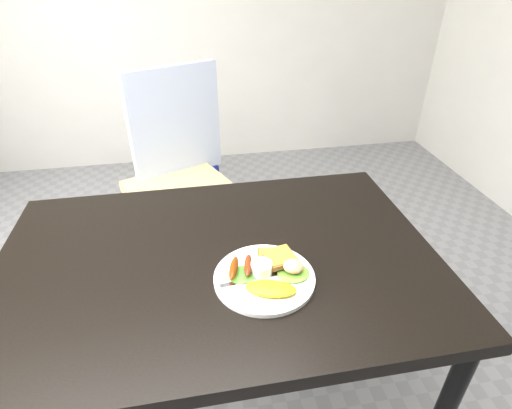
# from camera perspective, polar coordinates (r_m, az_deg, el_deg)

# --- Properties ---
(dining_table) EXTENTS (1.20, 0.80, 0.04)m
(dining_table) POSITION_cam_1_polar(r_m,az_deg,el_deg) (1.12, -5.29, -8.17)
(dining_table) COLOR black
(dining_table) RESTS_ON ground
(dining_chair) EXTENTS (0.62, 0.62, 0.06)m
(dining_chair) POSITION_cam_1_polar(r_m,az_deg,el_deg) (2.01, -10.56, 1.66)
(dining_chair) COLOR tan
(dining_chair) RESTS_ON ground
(person) EXTENTS (0.63, 0.50, 1.54)m
(person) POSITION_cam_1_polar(r_m,az_deg,el_deg) (1.86, -16.22, 9.38)
(person) COLOR navy
(person) RESTS_ON ground
(plate) EXTENTS (0.26, 0.26, 0.01)m
(plate) POSITION_cam_1_polar(r_m,az_deg,el_deg) (1.03, 1.19, -10.42)
(plate) COLOR white
(plate) RESTS_ON dining_table
(lettuce_left) EXTENTS (0.09, 0.09, 0.01)m
(lettuce_left) POSITION_cam_1_polar(r_m,az_deg,el_deg) (1.03, -1.99, -9.97)
(lettuce_left) COLOR #4D9132
(lettuce_left) RESTS_ON plate
(lettuce_right) EXTENTS (0.09, 0.08, 0.01)m
(lettuce_right) POSITION_cam_1_polar(r_m,az_deg,el_deg) (1.03, 5.33, -9.72)
(lettuce_right) COLOR #569E23
(lettuce_right) RESTS_ON plate
(omelette) EXTENTS (0.14, 0.09, 0.02)m
(omelette) POSITION_cam_1_polar(r_m,az_deg,el_deg) (0.98, 2.13, -11.91)
(omelette) COLOR yellow
(omelette) RESTS_ON plate
(sausage_a) EXTENTS (0.04, 0.09, 0.02)m
(sausage_a) POSITION_cam_1_polar(r_m,az_deg,el_deg) (1.02, -3.19, -9.07)
(sausage_a) COLOR #652D0C
(sausage_a) RESTS_ON lettuce_left
(sausage_b) EXTENTS (0.04, 0.09, 0.02)m
(sausage_b) POSITION_cam_1_polar(r_m,az_deg,el_deg) (1.03, -1.14, -8.66)
(sausage_b) COLOR #662B0D
(sausage_b) RESTS_ON lettuce_left
(ramekin) EXTENTS (0.07, 0.07, 0.03)m
(ramekin) POSITION_cam_1_polar(r_m,az_deg,el_deg) (1.02, 0.80, -9.10)
(ramekin) COLOR white
(ramekin) RESTS_ON plate
(toast_a) EXTENTS (0.09, 0.09, 0.01)m
(toast_a) POSITION_cam_1_polar(r_m,az_deg,el_deg) (1.07, 2.34, -7.64)
(toast_a) COLOR brown
(toast_a) RESTS_ON plate
(toast_b) EXTENTS (0.09, 0.09, 0.01)m
(toast_b) POSITION_cam_1_polar(r_m,az_deg,el_deg) (1.05, 3.41, -7.58)
(toast_b) COLOR olive
(toast_b) RESTS_ON toast_a
(potato_salad) EXTENTS (0.07, 0.07, 0.03)m
(potato_salad) POSITION_cam_1_polar(r_m,az_deg,el_deg) (1.02, 5.34, -8.78)
(potato_salad) COLOR beige
(potato_salad) RESTS_ON lettuce_right
(fork) EXTENTS (0.17, 0.04, 0.00)m
(fork) POSITION_cam_1_polar(r_m,az_deg,el_deg) (1.01, -0.50, -10.66)
(fork) COLOR #ADAFB7
(fork) RESTS_ON plate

